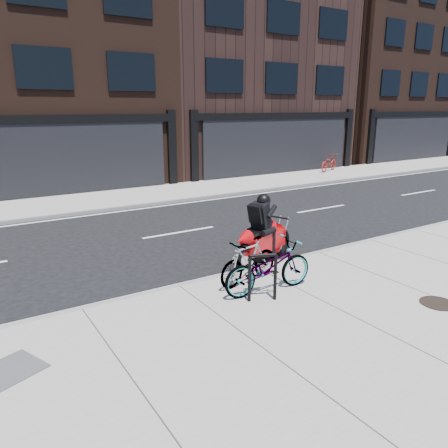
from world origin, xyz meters
TOP-DOWN VIEW (x-y plane):
  - ground at (0.00, 0.00)m, footprint 120.00×120.00m
  - sidewalk_near at (0.00, -5.00)m, footprint 60.00×6.00m
  - sidewalk_far at (0.00, 7.75)m, footprint 60.00×3.50m
  - building_center at (-2.00, 14.50)m, footprint 12.00×10.00m
  - building_mideast at (10.00, 14.50)m, footprint 12.00×10.00m
  - building_east at (22.00, 14.50)m, footprint 10.00×10.00m
  - bike_rack at (-0.97, -3.46)m, footprint 0.52×0.26m
  - bicycle_front at (-0.61, -3.19)m, footprint 2.03×0.83m
  - bicycle_rear at (-0.67, -2.60)m, footprint 1.66×0.73m
  - motorcycle at (0.59, -1.56)m, footprint 2.28×1.11m
  - bicycle_far at (12.85, 8.42)m, footprint 2.00×1.30m
  - manhole_cover at (1.76, -5.37)m, footprint 0.81×0.81m
  - utility_grate at (-5.36, -3.40)m, footprint 0.98×0.98m

SIDE VIEW (x-z plane):
  - ground at x=0.00m, z-range 0.00..0.00m
  - sidewalk_near at x=0.00m, z-range 0.00..0.13m
  - sidewalk_far at x=0.00m, z-range 0.00..0.13m
  - manhole_cover at x=1.76m, z-range 0.13..0.15m
  - utility_grate at x=-5.36m, z-range 0.13..0.15m
  - bicycle_rear at x=-0.67m, z-range 0.13..1.10m
  - bicycle_far at x=12.85m, z-range 0.13..1.12m
  - bicycle_front at x=-0.61m, z-range 0.13..1.17m
  - bike_rack at x=-0.97m, z-range 0.21..1.16m
  - motorcycle at x=0.59m, z-range -0.17..1.61m
  - building_mideast at x=10.00m, z-range 0.00..12.50m
  - building_east at x=22.00m, z-range 0.00..13.00m
  - building_center at x=-2.00m, z-range 0.00..14.50m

